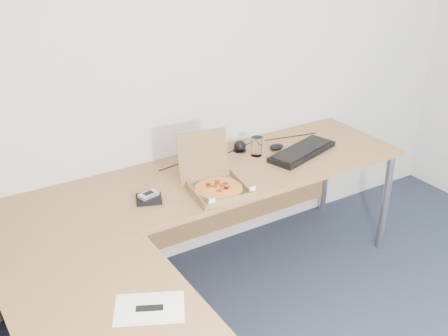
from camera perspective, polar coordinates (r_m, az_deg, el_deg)
desk at (r=2.74m, az=-3.31°, el=-6.44°), size 2.50×2.20×0.73m
pizza_box at (r=3.01m, az=-0.74°, el=-1.81°), size 0.29×0.34×0.29m
drinking_glass at (r=3.43m, az=3.36°, el=2.23°), size 0.07×0.07×0.12m
keyboard at (r=3.49m, az=8.01°, el=1.67°), size 0.52×0.31×0.03m
mouse at (r=3.54m, az=5.38°, el=2.18°), size 0.10×0.07×0.04m
wallet at (r=2.95m, az=-7.70°, el=-3.17°), size 0.16×0.15×0.02m
phone at (r=2.95m, az=-7.74°, el=-2.73°), size 0.11×0.07×0.02m
paper_sheet at (r=2.24m, az=-7.65°, el=-14.05°), size 0.33×0.29×0.00m
dome_speaker at (r=3.50m, az=1.63°, el=2.34°), size 0.09×0.09×0.07m
cable_bundle at (r=3.52m, az=1.27°, el=1.95°), size 0.56×0.11×0.01m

